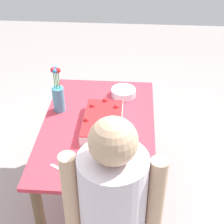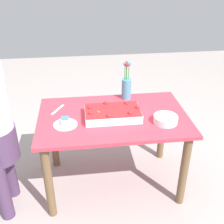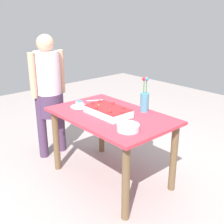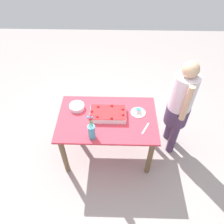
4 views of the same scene
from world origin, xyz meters
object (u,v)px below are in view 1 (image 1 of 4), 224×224
Objects in this scene: sheet_cake at (103,121)px; flower_vase at (58,96)px; cake_knife at (63,171)px; fruit_bowl at (124,92)px; serving_plate_with_slice at (108,163)px.

flower_vase reaches higher than sheet_cake.
cake_knife is 0.67m from flower_vase.
flower_vase is at bearing 63.32° from sheet_cake.
sheet_cake is at bearing 162.74° from fruit_bowl.
flower_vase is (0.57, 0.42, 0.11)m from serving_plate_with_slice.
flower_vase is at bearing -48.10° from cake_knife.
serving_plate_with_slice reaches higher than cake_knife.
sheet_cake is at bearing 10.09° from serving_plate_with_slice.
serving_plate_with_slice is 0.98× the size of fruit_bowl.
fruit_bowl is (0.89, -0.33, 0.03)m from cake_knife.
flower_vase is at bearing 117.23° from fruit_bowl.
fruit_bowl is (0.25, -0.48, -0.10)m from flower_vase.
cake_knife is 0.95m from fruit_bowl.
cake_knife is 0.98× the size of fruit_bowl.
flower_vase reaches higher than fruit_bowl.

